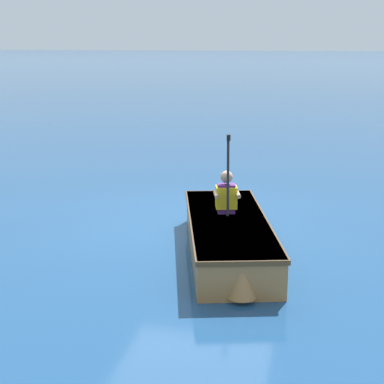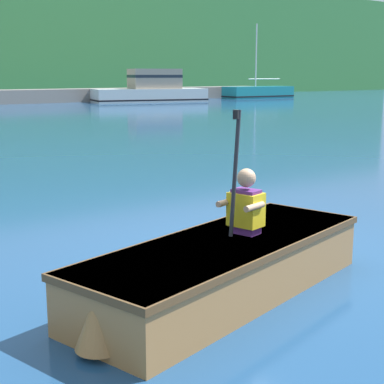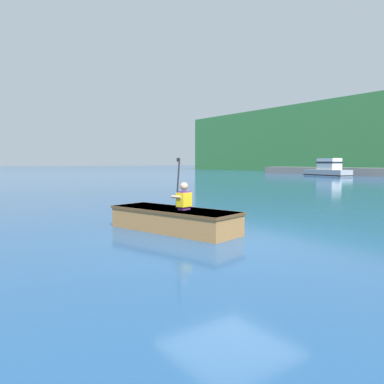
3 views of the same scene
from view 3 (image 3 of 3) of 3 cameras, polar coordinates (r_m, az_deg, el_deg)
ground_plane at (r=8.00m, az=5.87°, el=-6.50°), size 300.00×300.00×0.00m
moored_boat_dock_west_inner at (r=43.91m, az=19.98°, el=3.23°), size 6.10×3.02×1.96m
rowboat_foreground at (r=8.40m, az=-3.02°, el=-4.01°), size 3.28×1.80×0.50m
person_paddler at (r=8.12m, az=-1.27°, el=-0.84°), size 0.40×0.41×1.13m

